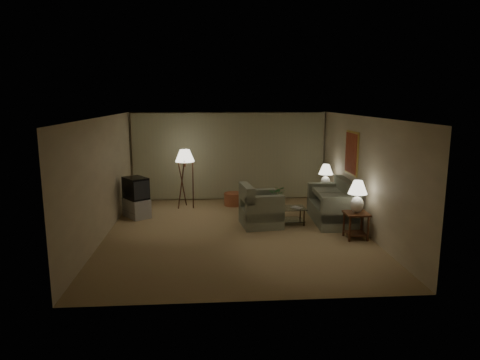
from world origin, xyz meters
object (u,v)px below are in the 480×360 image
Objects in this scene: tv_cabinet at (137,208)px; ottoman at (234,199)px; floor_lamp at (185,177)px; table_lamp_near at (357,194)px; side_table_near at (356,221)px; coffee_table at (284,213)px; table_lamp_far at (326,174)px; sofa at (332,206)px; armchair at (261,209)px; crt_tv at (136,188)px; side_table_far at (325,195)px; vase at (278,205)px.

ottoman is at bearing 76.59° from tv_cabinet.
table_lamp_near is at bearing -38.04° from floor_lamp.
coffee_table is (-1.42, 1.25, -0.13)m from side_table_near.
side_table_near is 5.63m from tv_cabinet.
sofa is at bearing -96.84° from table_lamp_far.
sofa is at bearing 96.34° from table_lamp_near.
floor_lamp is (-3.95, 3.09, -0.15)m from table_lamp_near.
armchair is 1.48× the size of crt_tv.
tv_cabinet is (-5.20, -0.44, -0.15)m from side_table_far.
armchair is at bearing -170.22° from coffee_table.
armchair reaches higher than ottoman.
crt_tv is at bearing 65.29° from armchair.
coffee_table is 1.22× the size of tv_cabinet.
side_table_near is 0.67× the size of tv_cabinet.
table_lamp_near reaches higher than ottoman.
armchair is 2.55m from table_lamp_far.
sofa is at bearing 4.03° from vase.
ottoman is at bearing 7.63° from armchair.
side_table_far is 4.01m from floor_lamp.
crt_tv is at bearing -96.70° from sofa.
table_lamp_near is at bearing -38.56° from vase.
vase is at bearing 40.06° from tv_cabinet.
armchair reaches higher than side_table_near.
side_table_far is at bearing 40.73° from vase.
ottoman is (-2.41, 1.90, -0.23)m from sofa.
crt_tv is at bearing 165.95° from vase.
table_lamp_far is 4.39× the size of vase.
vase is at bearing -63.64° from ottoman.
side_table_far is (2.00, 1.45, -0.01)m from armchair.
crt_tv is at bearing -143.41° from floor_lamp.
table_lamp_far is 1.25× the size of ottoman.
sofa is at bearing -38.27° from ottoman.
coffee_table is 3.89m from tv_cabinet.
tv_cabinet is 2.86m from ottoman.
crt_tv is (-3.20, 1.01, 0.37)m from armchair.
side_table_near is 0.82× the size of table_lamp_near.
table_lamp_near is 0.89× the size of crt_tv.
side_table_near is at bearing -51.79° from ottoman.
table_lamp_far reaches higher than side_table_far.
crt_tv is 0.49× the size of floor_lamp.
crt_tv is at bearing -175.15° from table_lamp_far.
tv_cabinet is 1.61× the size of ottoman.
side_table_near is 5.64m from crt_tv.
armchair is at bearing -166.95° from vase.
ottoman is (2.64, 1.09, -0.60)m from crt_tv.
ottoman is at bearing 165.73° from table_lamp_far.
table_lamp_near is at bearing -127.00° from armchair.
tv_cabinet is (-5.05, 0.81, -0.17)m from sofa.
armchair is 2.39m from table_lamp_near.
side_table_near is at bearing -38.56° from vase.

